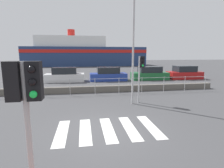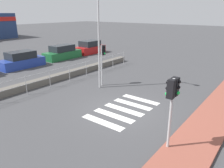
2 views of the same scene
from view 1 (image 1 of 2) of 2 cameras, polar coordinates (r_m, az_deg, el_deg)
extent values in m
plane|color=#424244|center=(7.26, -2.05, -14.58)|extent=(160.00, 160.00, 0.00)
cube|color=silver|center=(7.26, -16.07, -14.93)|extent=(0.45, 2.40, 0.01)
cube|color=silver|center=(7.21, -8.71, -14.84)|extent=(0.45, 2.40, 0.01)
cube|color=silver|center=(7.27, -1.36, -14.52)|extent=(0.45, 2.40, 0.01)
cube|color=silver|center=(7.43, 5.73, -13.99)|extent=(0.45, 2.40, 0.01)
cube|color=silver|center=(7.70, 12.39, -13.30)|extent=(0.45, 2.40, 0.01)
cube|color=#605B54|center=(13.96, -5.79, -1.66)|extent=(20.19, 0.55, 0.49)
cylinder|color=#B2B2B5|center=(12.94, -5.61, 1.63)|extent=(18.17, 0.03, 0.03)
cylinder|color=#B2B2B5|center=(13.02, -5.58, -0.53)|extent=(18.17, 0.03, 0.03)
cylinder|color=#B2B2B5|center=(13.80, -28.80, -1.38)|extent=(0.04, 0.04, 1.24)
cylinder|color=#B2B2B5|center=(13.30, -21.40, -1.21)|extent=(0.04, 0.04, 1.24)
cylinder|color=#B2B2B5|center=(13.04, -13.57, -1.02)|extent=(0.04, 0.04, 1.24)
cylinder|color=#B2B2B5|center=(13.03, -5.57, -0.80)|extent=(0.04, 0.04, 1.24)
cylinder|color=#B2B2B5|center=(13.27, 2.28, -0.57)|extent=(0.04, 0.04, 1.24)
cylinder|color=#B2B2B5|center=(13.75, 9.72, -0.34)|extent=(0.04, 0.04, 1.24)
cylinder|color=#B2B2B5|center=(14.44, 16.55, -0.12)|extent=(0.04, 0.04, 1.24)
cylinder|color=#B2B2B5|center=(15.32, 22.68, 0.07)|extent=(0.04, 0.04, 1.24)
cylinder|color=#B2B2B5|center=(16.35, 28.09, 0.24)|extent=(0.04, 0.04, 1.24)
cylinder|color=#B2B2B5|center=(3.68, -25.41, -16.23)|extent=(0.10, 0.10, 2.87)
cube|color=black|center=(3.42, -29.47, 0.77)|extent=(0.24, 0.24, 0.68)
sphere|color=black|center=(3.53, -28.99, 4.50)|extent=(0.13, 0.13, 0.13)
sphere|color=black|center=(3.55, -28.71, 1.12)|extent=(0.13, 0.13, 0.13)
sphere|color=#19D84C|center=(3.58, -28.44, -2.21)|extent=(0.13, 0.13, 0.13)
cube|color=black|center=(3.32, -23.96, 0.96)|extent=(0.24, 0.24, 0.68)
sphere|color=black|center=(3.16, -24.84, 4.35)|extent=(0.13, 0.13, 0.13)
sphere|color=black|center=(3.19, -24.57, 0.58)|extent=(0.13, 0.13, 0.13)
sphere|color=#19D84C|center=(3.22, -24.31, -3.12)|extent=(0.13, 0.13, 0.13)
cylinder|color=#B2B2B5|center=(10.81, 8.79, 1.34)|extent=(0.10, 0.10, 2.87)
cube|color=black|center=(10.76, 9.81, 7.13)|extent=(0.24, 0.24, 0.68)
sphere|color=black|center=(10.62, 10.09, 8.23)|extent=(0.13, 0.13, 0.13)
sphere|color=black|center=(10.63, 10.06, 7.09)|extent=(0.13, 0.13, 0.13)
sphere|color=#19D84C|center=(10.64, 10.03, 5.96)|extent=(0.13, 0.13, 0.13)
cylinder|color=#B2B2B5|center=(10.40, 6.93, 11.82)|extent=(0.12, 0.12, 6.76)
cube|color=navy|center=(47.23, -8.48, 8.87)|extent=(30.14, 8.83, 4.75)
cube|color=white|center=(47.40, -13.09, 13.19)|extent=(16.88, 7.06, 2.61)
cube|color=red|center=(42.80, -8.42, 10.58)|extent=(30.14, 0.08, 0.76)
cylinder|color=red|center=(47.60, -13.19, 15.84)|extent=(1.80, 1.80, 1.80)
cube|color=silver|center=(19.92, -15.12, 2.01)|extent=(4.20, 1.75, 0.86)
cube|color=#1E2328|center=(19.84, -15.22, 4.25)|extent=(2.52, 1.54, 0.70)
cube|color=#233D9E|center=(20.02, -1.26, 2.35)|extent=(4.13, 1.78, 0.84)
cube|color=#1E2328|center=(19.94, -1.26, 4.52)|extent=(2.48, 1.56, 0.69)
cube|color=#1E6633|center=(21.30, 12.18, 2.59)|extent=(4.30, 1.70, 0.85)
cube|color=#1E2328|center=(21.22, 12.25, 4.65)|extent=(2.58, 1.50, 0.69)
cube|color=#B21919|center=(23.32, 22.51, 2.70)|extent=(4.02, 1.90, 0.87)
cube|color=#1E2328|center=(23.25, 22.64, 4.63)|extent=(2.41, 1.67, 0.71)
camera|label=2|loc=(8.33, -98.41, 13.36)|focal=35.00mm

